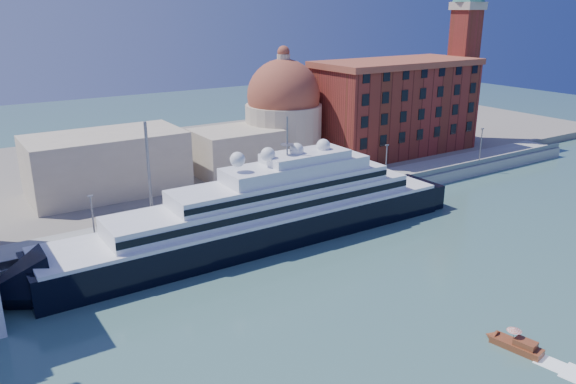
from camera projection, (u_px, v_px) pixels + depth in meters
ground at (375, 289)px, 78.61m from camera, size 400.00×400.00×0.00m
quay at (254, 211)px, 105.26m from camera, size 180.00×10.00×2.50m
land at (171, 164)px, 137.95m from camera, size 260.00×72.00×2.00m
quay_fence at (267, 208)px, 101.10m from camera, size 180.00×0.10×1.20m
superyacht at (247, 222)px, 91.65m from camera, size 81.47×11.29×24.35m
service_barge at (86, 282)px, 79.09m from camera, size 11.48×6.09×2.46m
water_taxi at (518, 345)px, 64.50m from camera, size 3.04×6.04×2.74m
warehouse at (395, 106)px, 142.68m from camera, size 43.00×19.00×23.25m
campanile at (465, 42)px, 150.47m from camera, size 8.40×8.40×47.00m
church at (225, 134)px, 124.43m from camera, size 66.00×18.00×25.50m
lamp_posts at (193, 180)px, 94.62m from camera, size 120.80×2.40×18.00m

